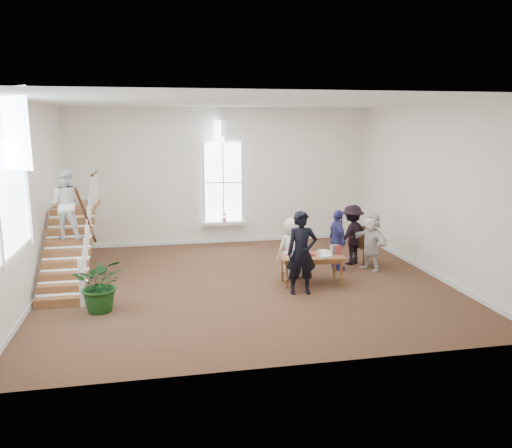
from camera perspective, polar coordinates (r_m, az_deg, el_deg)
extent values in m
plane|color=#4E311E|center=(12.81, -1.09, -6.72)|extent=(10.00, 10.00, 0.00)
plane|color=white|center=(16.71, -3.81, 5.46)|extent=(10.00, 0.00, 10.00)
plane|color=white|center=(7.97, 4.48, -1.29)|extent=(10.00, 0.00, 10.00)
plane|color=white|center=(12.45, -24.44, 2.36)|extent=(0.00, 9.00, 9.00)
plane|color=white|center=(14.04, 19.45, 3.66)|extent=(0.00, 9.00, 9.00)
plane|color=white|center=(12.17, -1.17, 13.83)|extent=(10.00, 10.00, 0.00)
cube|color=white|center=(16.77, -3.66, 0.12)|extent=(1.45, 0.28, 0.10)
plane|color=white|center=(16.67, -3.78, 4.75)|extent=(2.60, 0.00, 2.60)
plane|color=white|center=(16.56, -3.85, 10.26)|extent=(0.60, 0.60, 0.85)
plane|color=white|center=(10.95, -26.04, 2.95)|extent=(0.00, 2.40, 2.40)
plane|color=white|center=(10.86, -26.65, 9.74)|extent=(1.10, 1.10, 1.55)
cube|color=white|center=(17.05, -3.70, -1.89)|extent=(10.00, 0.04, 0.12)
imported|color=pink|center=(16.70, -3.66, 0.77)|extent=(0.17, 0.17, 0.30)
cube|color=brown|center=(12.06, -21.41, -8.23)|extent=(1.10, 0.30, 0.20)
cube|color=brown|center=(12.28, -21.24, -6.88)|extent=(1.10, 0.30, 0.20)
cube|color=brown|center=(12.50, -21.07, -5.58)|extent=(1.10, 0.30, 0.20)
cube|color=brown|center=(12.73, -20.91, -4.33)|extent=(1.10, 0.30, 0.20)
cube|color=brown|center=(12.96, -20.76, -3.12)|extent=(1.10, 0.30, 0.20)
cube|color=brown|center=(13.21, -20.61, -1.96)|extent=(1.10, 0.30, 0.20)
cube|color=brown|center=(13.45, -20.46, -0.84)|extent=(1.10, 0.30, 0.20)
cube|color=brown|center=(13.70, -20.33, 0.24)|extent=(1.10, 0.30, 0.20)
cube|color=brown|center=(13.96, -20.19, 1.29)|extent=(1.10, 0.30, 0.20)
cube|color=brown|center=(14.83, -19.68, 2.04)|extent=(1.10, 1.20, 0.12)
cube|color=white|center=(11.70, -19.33, -6.36)|extent=(0.10, 0.10, 1.10)
cylinder|color=#351F0E|center=(12.71, -18.81, 0.66)|extent=(0.07, 2.74, 1.86)
imported|color=silver|center=(13.03, -20.91, 2.16)|extent=(0.94, 0.79, 1.72)
cube|color=brown|center=(12.62, 6.36, -3.69)|extent=(1.63, 0.90, 0.05)
cube|color=brown|center=(12.64, 6.35, -4.02)|extent=(1.50, 0.77, 0.10)
cylinder|color=brown|center=(12.31, 3.50, -5.85)|extent=(0.07, 0.07, 0.69)
cylinder|color=brown|center=(12.62, 9.69, -5.55)|extent=(0.07, 0.07, 0.69)
cylinder|color=brown|center=(12.86, 3.02, -5.08)|extent=(0.07, 0.07, 0.69)
cylinder|color=brown|center=(13.16, 8.96, -4.81)|extent=(0.07, 0.07, 0.69)
cube|color=silver|center=(12.85, 8.10, -3.27)|extent=(0.22, 0.26, 0.03)
cube|color=beige|center=(12.42, 7.81, -3.73)|extent=(0.21, 0.25, 0.05)
cube|color=tan|center=(12.33, 4.01, -3.82)|extent=(0.20, 0.21, 0.02)
cube|color=silver|center=(12.62, 5.18, -3.46)|extent=(0.25, 0.28, 0.04)
cube|color=#4C5972|center=(12.77, 4.42, -3.24)|extent=(0.24, 0.24, 0.05)
cube|color=maroon|center=(12.63, 6.18, -3.41)|extent=(0.29, 0.32, 0.06)
cube|color=white|center=(12.52, 8.10, -3.61)|extent=(0.28, 0.27, 0.05)
cube|color=#BFB299|center=(12.68, 7.95, -3.44)|extent=(0.29, 0.33, 0.04)
cube|color=silver|center=(12.79, 4.77, -3.20)|extent=(0.25, 0.29, 0.06)
cube|color=beige|center=(12.63, 3.71, -3.37)|extent=(0.20, 0.27, 0.06)
cube|color=tan|center=(12.55, 7.54, -3.62)|extent=(0.19, 0.21, 0.03)
cube|color=silver|center=(12.90, 7.74, -3.15)|extent=(0.25, 0.28, 0.06)
cube|color=#4C5972|center=(12.54, 4.03, -3.54)|extent=(0.23, 0.25, 0.03)
cube|color=maroon|center=(12.44, 4.03, -3.69)|extent=(0.19, 0.28, 0.02)
cube|color=white|center=(12.58, 5.32, -3.53)|extent=(0.20, 0.24, 0.03)
cube|color=#BFB299|center=(12.86, 8.26, -3.22)|extent=(0.25, 0.31, 0.05)
imported|color=black|center=(11.82, 5.24, -3.31)|extent=(0.76, 0.53, 1.99)
imported|color=silver|center=(13.06, 4.12, -2.76)|extent=(0.86, 0.64, 1.59)
imported|color=#C7C57C|center=(13.61, 4.78, -2.30)|extent=(0.90, 0.81, 1.53)
imported|color=navy|center=(13.89, 9.30, -1.82)|extent=(0.44, 1.00, 1.68)
imported|color=black|center=(14.51, 10.91, -1.22)|extent=(1.28, 1.11, 1.72)
imported|color=silver|center=(14.06, 13.02, -1.97)|extent=(0.89, 1.56, 1.61)
imported|color=#123B13|center=(11.30, -17.26, -6.56)|extent=(1.11, 0.97, 1.21)
cube|color=#351F0E|center=(14.66, 12.50, -2.60)|extent=(0.52, 0.52, 0.06)
cube|color=#351F0E|center=(14.77, 12.14, -1.27)|extent=(0.47, 0.10, 0.56)
cylinder|color=#351F0E|center=(14.47, 12.19, -3.82)|extent=(0.04, 0.04, 0.49)
cylinder|color=#351F0E|center=(14.66, 13.48, -3.68)|extent=(0.04, 0.04, 0.49)
cylinder|color=#351F0E|center=(14.79, 11.45, -3.45)|extent=(0.04, 0.04, 0.49)
cylinder|color=#351F0E|center=(14.98, 12.72, -3.32)|extent=(0.04, 0.04, 0.49)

